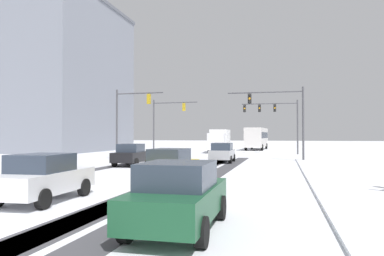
{
  "coord_description": "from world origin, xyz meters",
  "views": [
    {
      "loc": [
        6.58,
        -6.37,
        2.25
      ],
      "look_at": [
        0.0,
        20.13,
        2.8
      ],
      "focal_mm": 34.1,
      "sensor_mm": 36.0,
      "label": 1
    }
  ],
  "objects": [
    {
      "name": "traffic_signal_near_right",
      "position": [
        6.49,
        26.73,
        4.47
      ],
      "size": [
        6.69,
        0.41,
        6.5
      ],
      "color": "#47474C",
      "rests_on": "ground"
    },
    {
      "name": "wheel_track_left_lane",
      "position": [
        -5.39,
        14.38,
        0.0
      ],
      "size": [
        1.04,
        31.64,
        0.01
      ],
      "primitive_type": "cube",
      "color": "#424247",
      "rests_on": "ground"
    },
    {
      "name": "car_silver_lead",
      "position": [
        1.72,
        23.69,
        0.82
      ],
      "size": [
        1.9,
        4.13,
        1.62
      ],
      "color": "#B7BABF",
      "rests_on": "ground"
    },
    {
      "name": "box_truck_delivery",
      "position": [
        -1.52,
        41.35,
        1.63
      ],
      "size": [
        2.53,
        7.48,
        3.02
      ],
      "color": "silver",
      "rests_on": "ground"
    },
    {
      "name": "car_white_fourth",
      "position": [
        -1.33,
        4.48,
        0.82
      ],
      "size": [
        1.98,
        4.17,
        1.62
      ],
      "color": "silver",
      "rests_on": "ground"
    },
    {
      "name": "wheel_track_oncoming",
      "position": [
        2.81,
        14.38,
        0.0
      ],
      "size": [
        1.11,
        31.64,
        0.01
      ],
      "primitive_type": "cube",
      "color": "#424247",
      "rests_on": "ground"
    },
    {
      "name": "wheel_track_right_lane",
      "position": [
        1.2,
        14.38,
        0.0
      ],
      "size": [
        1.15,
        31.64,
        0.01
      ],
      "primitive_type": "cube",
      "color": "#424247",
      "rests_on": "ground"
    },
    {
      "name": "car_black_second",
      "position": [
        -4.33,
        18.84,
        0.82
      ],
      "size": [
        1.99,
        4.18,
        1.62
      ],
      "color": "black",
      "rests_on": "ground"
    },
    {
      "name": "wheel_track_center",
      "position": [
        1.37,
        14.38,
        0.0
      ],
      "size": [
        1.19,
        31.64,
        0.01
      ],
      "primitive_type": "cube",
      "color": "#424247",
      "rests_on": "ground"
    },
    {
      "name": "bus_oncoming",
      "position": [
        2.67,
        51.75,
        1.99
      ],
      "size": [
        3.03,
        11.1,
        3.38
      ],
      "color": "silver",
      "rests_on": "ground"
    },
    {
      "name": "traffic_signal_far_right",
      "position": [
        5.68,
        38.71,
        4.81
      ],
      "size": [
        6.7,
        0.43,
        6.5
      ],
      "color": "#47474C",
      "rests_on": "ground"
    },
    {
      "name": "car_yellow_cab_third",
      "position": [
        1.41,
        10.15,
        0.82
      ],
      "size": [
        2.0,
        4.19,
        1.62
      ],
      "color": "yellow",
      "rests_on": "ground"
    },
    {
      "name": "sidewalk_kerb_right",
      "position": [
        9.75,
        12.94,
        0.06
      ],
      "size": [
        4.0,
        31.64,
        0.12
      ],
      "primitive_type": "cube",
      "color": "white",
      "rests_on": "ground"
    },
    {
      "name": "office_building_far_left_block",
      "position": [
        -27.63,
        40.68,
        10.77
      ],
      "size": [
        19.88,
        20.94,
        21.52
      ],
      "color": "gray",
      "rests_on": "ground"
    },
    {
      "name": "car_dark_green_fifth",
      "position": [
        4.19,
        1.96,
        0.82
      ],
      "size": [
        1.88,
        4.12,
        1.62
      ],
      "color": "#194C2D",
      "rests_on": "ground"
    },
    {
      "name": "traffic_signal_far_left",
      "position": [
        -6.87,
        34.7,
        4.39
      ],
      "size": [
        5.52,
        0.42,
        6.5
      ],
      "color": "#47474C",
      "rests_on": "ground"
    },
    {
      "name": "traffic_signal_near_left",
      "position": [
        -7.15,
        24.74,
        4.34
      ],
      "size": [
        4.64,
        0.38,
        6.5
      ],
      "color": "#47474C",
      "rests_on": "ground"
    }
  ]
}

